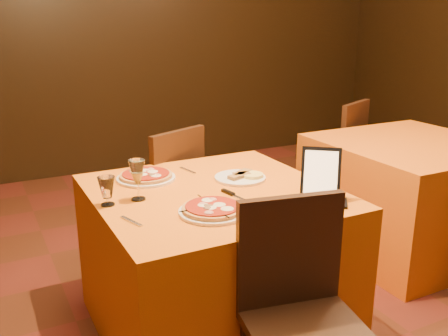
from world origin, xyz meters
name	(u,v)px	position (x,y,z in m)	size (l,w,h in m)	color
wall_back	(126,32)	(0.00, 3.50, 1.40)	(6.00, 0.01, 2.80)	black
main_table	(213,261)	(-0.50, 0.50, 0.38)	(1.10, 1.10, 0.75)	orange
side_table	(408,195)	(1.11, 0.76, 0.38)	(1.10, 1.10, 0.75)	orange
chair_main_near	(308,332)	(-0.50, -0.28, 0.46)	(0.37, 0.37, 0.91)	black
chair_main_far	(158,197)	(-0.50, 1.30, 0.46)	(0.39, 0.39, 0.91)	black
chair_side_far	(331,155)	(1.11, 1.60, 0.46)	(0.48, 0.48, 0.91)	black
pizza_near	(213,210)	(-0.62, 0.24, 0.77)	(0.29, 0.29, 0.03)	white
pizza_far	(146,177)	(-0.73, 0.80, 0.77)	(0.30, 0.30, 0.03)	white
cutlet_dish	(240,177)	(-0.30, 0.59, 0.76)	(0.26, 0.26, 0.03)	white
wine_glass	(138,180)	(-0.85, 0.54, 0.84)	(0.07, 0.07, 0.19)	#C4C46F
water_glass	(107,191)	(-0.99, 0.54, 0.81)	(0.07, 0.07, 0.13)	white
tablet	(321,174)	(-0.12, 0.17, 0.87)	(0.17, 0.01, 0.24)	black
knife	(240,198)	(-0.44, 0.34, 0.75)	(0.21, 0.02, 0.01)	#AFAEB5
fork_near	(131,221)	(-0.95, 0.31, 0.75)	(0.14, 0.02, 0.01)	#AEADB4
fork_far	(188,170)	(-0.48, 0.84, 0.75)	(0.14, 0.02, 0.01)	silver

